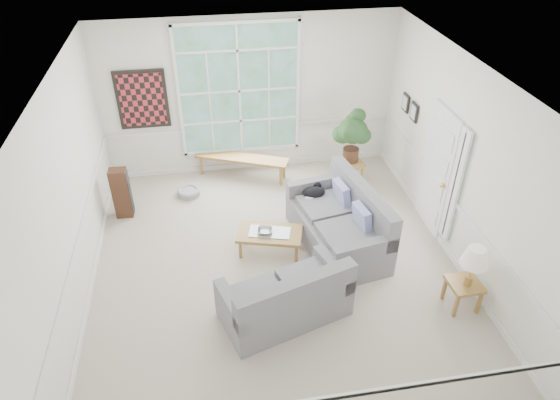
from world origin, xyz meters
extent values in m
cube|color=#B3A697|center=(0.00, 0.00, -0.01)|extent=(5.50, 6.00, 0.01)
cube|color=white|center=(0.00, 0.00, 3.00)|extent=(5.50, 6.00, 0.02)
cube|color=white|center=(0.00, 3.00, 1.50)|extent=(5.50, 0.02, 3.00)
cube|color=white|center=(0.00, -3.00, 1.50)|extent=(5.50, 0.02, 3.00)
cube|color=white|center=(-2.75, 0.00, 1.50)|extent=(0.02, 6.00, 3.00)
cube|color=white|center=(2.75, 0.00, 1.50)|extent=(0.02, 6.00, 3.00)
cube|color=white|center=(-0.20, 2.96, 1.65)|extent=(2.30, 0.08, 2.40)
cube|color=white|center=(2.71, 0.60, 1.05)|extent=(0.08, 0.90, 2.10)
cube|color=white|center=(2.71, -0.03, 1.15)|extent=(0.08, 0.26, 1.90)
cube|color=maroon|center=(-1.95, 2.95, 1.60)|extent=(0.90, 0.06, 1.10)
cube|color=black|center=(2.71, 1.75, 1.55)|extent=(0.04, 0.26, 0.32)
cube|color=black|center=(2.71, 2.15, 1.55)|extent=(0.04, 0.26, 0.32)
cube|color=slate|center=(1.03, 0.29, 0.53)|extent=(1.35, 2.10, 1.05)
cube|color=slate|center=(-0.05, -1.04, 0.45)|extent=(1.86, 1.33, 0.91)
cube|color=olive|center=(-0.04, 0.32, 0.19)|extent=(1.11, 0.80, 0.37)
imported|color=#96979C|center=(-0.12, 0.34, 0.41)|extent=(0.34, 0.34, 0.07)
cube|color=olive|center=(-0.24, 2.65, 0.21)|extent=(1.80, 1.05, 0.42)
cube|color=olive|center=(1.73, 2.07, 0.24)|extent=(0.57, 0.57, 0.47)
cube|color=olive|center=(2.40, -1.29, 0.22)|extent=(0.44, 0.44, 0.44)
cylinder|color=gray|center=(-1.30, 2.15, 0.06)|extent=(0.52, 0.52, 0.13)
cube|color=#3E2215|center=(-2.40, 1.70, 0.46)|extent=(0.29, 0.24, 0.92)
ellipsoid|color=black|center=(0.79, 0.94, 0.63)|extent=(0.43, 0.34, 0.18)
camera|label=1|loc=(-0.89, -5.73, 5.20)|focal=32.00mm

